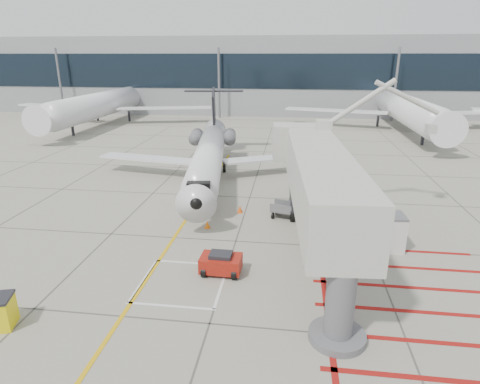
# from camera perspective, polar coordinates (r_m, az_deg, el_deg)

# --- Properties ---
(ground_plane) EXTENTS (260.00, 260.00, 0.00)m
(ground_plane) POSITION_cam_1_polar(r_m,az_deg,el_deg) (21.16, -2.15, -11.71)
(ground_plane) COLOR gray
(ground_plane) RESTS_ON ground
(regional_jet) EXTENTS (25.39, 30.20, 7.18)m
(regional_jet) POSITION_cam_1_polar(r_m,az_deg,el_deg) (33.58, -4.80, 6.50)
(regional_jet) COLOR silver
(regional_jet) RESTS_ON ground_plane
(jet_bridge) EXTENTS (10.64, 20.26, 7.87)m
(jet_bridge) POSITION_cam_1_polar(r_m,az_deg,el_deg) (21.54, 11.47, 0.02)
(jet_bridge) COLOR beige
(jet_bridge) RESTS_ON ground_plane
(pushback_tug) EXTENTS (2.13, 1.37, 1.22)m
(pushback_tug) POSITION_cam_1_polar(r_m,az_deg,el_deg) (21.04, -2.74, -9.99)
(pushback_tug) COLOR #9C1A0F
(pushback_tug) RESTS_ON ground_plane
(baggage_cart) EXTENTS (2.08, 1.60, 1.16)m
(baggage_cart) POSITION_cam_1_polar(r_m,az_deg,el_deg) (27.98, 6.38, -2.57)
(baggage_cart) COLOR #5C5D61
(baggage_cart) RESTS_ON ground_plane
(ground_power_unit) EXTENTS (2.77, 1.71, 2.14)m
(ground_power_unit) POSITION_cam_1_polar(r_m,az_deg,el_deg) (24.71, 19.15, -5.33)
(ground_power_unit) COLOR silver
(ground_power_unit) RESTS_ON ground_plane
(cone_nose) EXTENTS (0.36, 0.36, 0.51)m
(cone_nose) POSITION_cam_1_polar(r_m,az_deg,el_deg) (26.43, -4.68, -4.61)
(cone_nose) COLOR orange
(cone_nose) RESTS_ON ground_plane
(cone_side) EXTENTS (0.38, 0.38, 0.52)m
(cone_side) POSITION_cam_1_polar(r_m,az_deg,el_deg) (28.88, -0.01, -2.43)
(cone_side) COLOR #E54D0C
(cone_side) RESTS_ON ground_plane
(terminal_building) EXTENTS (180.00, 28.00, 14.00)m
(terminal_building) POSITION_cam_1_polar(r_m,az_deg,el_deg) (88.29, 12.39, 16.05)
(terminal_building) COLOR gray
(terminal_building) RESTS_ON ground_plane
(terminal_glass_band) EXTENTS (180.00, 0.10, 6.00)m
(terminal_glass_band) POSITION_cam_1_polar(r_m,az_deg,el_deg) (74.26, 13.29, 16.30)
(terminal_glass_band) COLOR black
(terminal_glass_band) RESTS_ON ground_plane
(bg_aircraft_b) EXTENTS (34.30, 38.11, 11.43)m
(bg_aircraft_b) POSITION_cam_1_polar(r_m,az_deg,el_deg) (71.04, -18.62, 13.89)
(bg_aircraft_b) COLOR silver
(bg_aircraft_b) RESTS_ON ground_plane
(bg_aircraft_c) EXTENTS (34.98, 38.86, 11.66)m
(bg_aircraft_c) POSITION_cam_1_polar(r_m,az_deg,el_deg) (66.17, 22.32, 13.27)
(bg_aircraft_c) COLOR silver
(bg_aircraft_c) RESTS_ON ground_plane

